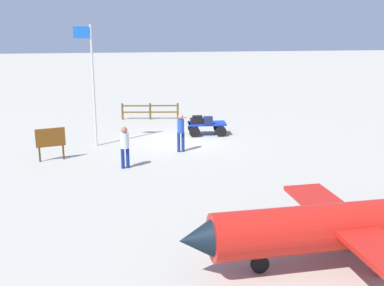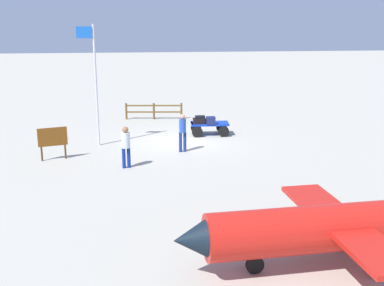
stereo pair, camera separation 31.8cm
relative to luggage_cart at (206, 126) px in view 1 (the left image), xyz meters
name	(u,v)px [view 1 (the left image)]	position (x,y,z in m)	size (l,w,h in m)	color
ground_plane	(178,142)	(1.57, 1.20, -0.45)	(120.00, 120.00, 0.00)	#AFA99A
luggage_cart	(206,126)	(0.00, 0.00, 0.00)	(1.95, 1.15, 0.64)	#1335BD
suitcase_maroon	(208,120)	(-0.02, 0.36, 0.38)	(0.44, 0.30, 0.38)	navy
suitcase_grey	(197,120)	(0.49, 0.14, 0.39)	(0.48, 0.32, 0.40)	black
suitcase_olive	(197,121)	(0.54, 0.16, 0.33)	(0.63, 0.41, 0.28)	black
worker_lead	(181,131)	(1.64, 2.99, 0.53)	(0.34, 0.33, 1.71)	navy
worker_trailing	(125,144)	(4.10, 5.09, 0.55)	(0.42, 0.42, 1.69)	navy
airplane_near	(334,226)	(-0.92, 13.50, 0.57)	(7.40, 5.03, 2.77)	red
flagpole	(92,78)	(5.53, 1.44, 2.73)	(0.82, 0.16, 5.55)	silver
signboard	(51,139)	(7.18, 3.62, 0.47)	(1.18, 0.39, 1.39)	#4C3319
wooden_fence	(150,110)	(2.69, -4.18, 0.10)	(3.35, 0.46, 0.96)	brown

